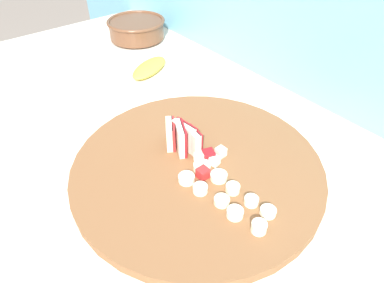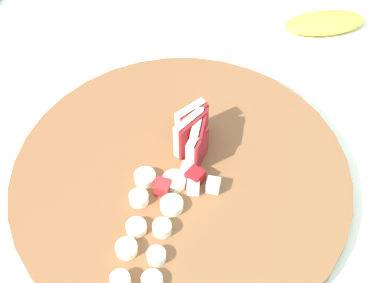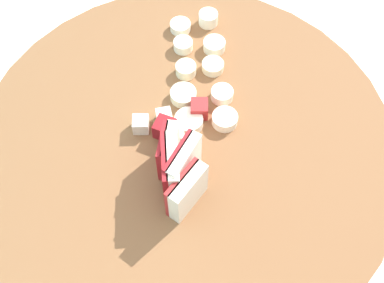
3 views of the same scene
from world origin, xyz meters
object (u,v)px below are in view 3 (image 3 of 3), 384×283
cutting_board (185,143)px  banana_slice_rows (200,73)px  apple_wedge_fan (177,169)px  apple_dice_pile (171,123)px

cutting_board → banana_slice_rows: size_ratio=2.56×
apple_wedge_fan → apple_dice_pile: bearing=9.9°
apple_dice_pile → banana_slice_rows: bearing=-22.5°
cutting_board → apple_wedge_fan: size_ratio=4.97×
apple_wedge_fan → banana_slice_rows: apple_wedge_fan is taller
banana_slice_rows → apple_wedge_fan: bearing=172.0°
apple_wedge_fan → cutting_board: bearing=-5.5°
cutting_board → apple_wedge_fan: (-0.05, 0.00, 0.04)m
cutting_board → banana_slice_rows: bearing=-9.4°
apple_wedge_fan → banana_slice_rows: (0.13, -0.02, -0.02)m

